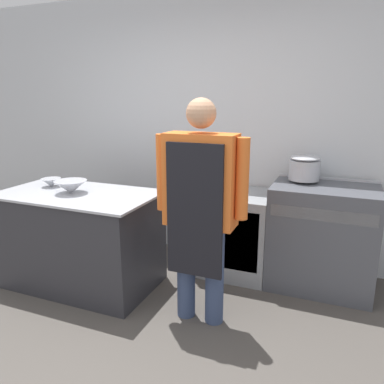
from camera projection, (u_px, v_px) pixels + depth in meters
name	position (u px, v px, depth m)	size (l,w,h in m)	color
ground_plane	(105.00, 376.00, 2.32)	(14.00, 14.00, 0.00)	#4C4742
wall_back	(215.00, 129.00, 3.85)	(8.00, 0.05, 2.70)	silver
prep_counter	(81.00, 239.00, 3.38)	(1.40, 0.80, 0.86)	#2D2D33
stove	(321.00, 237.00, 3.32)	(0.89, 0.61, 0.95)	#4C4F56
fridge_unit	(235.00, 232.00, 3.64)	(0.68, 0.64, 0.79)	#93999E
person_cook	(200.00, 200.00, 2.69)	(0.69, 0.24, 1.68)	#38476B
mixing_bowl	(71.00, 187.00, 3.25)	(0.28, 0.28, 0.11)	#B2B5BC
small_bowl	(51.00, 183.00, 3.49)	(0.18, 0.18, 0.08)	#B2B5BC
stock_pot	(304.00, 168.00, 3.34)	(0.27, 0.27, 0.22)	#B2B5BC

